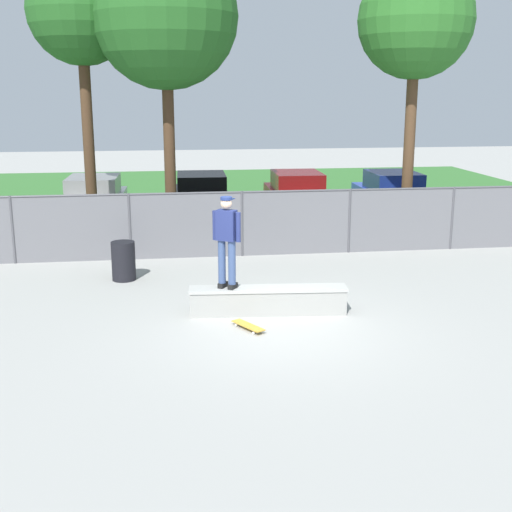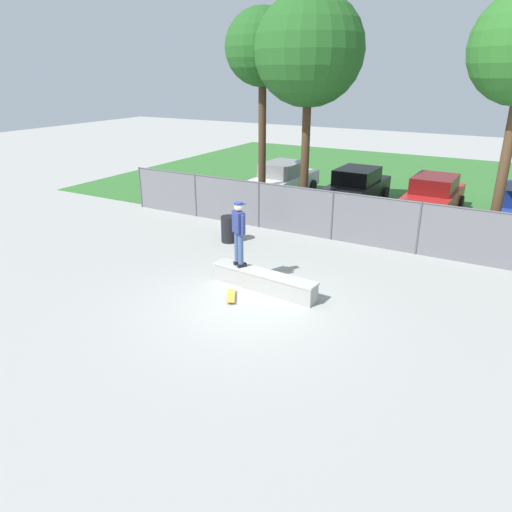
% 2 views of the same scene
% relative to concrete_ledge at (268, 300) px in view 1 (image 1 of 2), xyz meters
% --- Properties ---
extents(ground_plane, '(80.00, 80.00, 0.00)m').
position_rel_concrete_ledge_xyz_m(ground_plane, '(0.06, -0.98, -0.28)').
color(ground_plane, '#9E9E99').
extents(grass_strip, '(29.88, 20.00, 0.02)m').
position_rel_concrete_ledge_xyz_m(grass_strip, '(0.06, 15.23, -0.27)').
color(grass_strip, '#336B2D').
rests_on(grass_strip, ground).
extents(concrete_ledge, '(3.19, 0.74, 0.55)m').
position_rel_concrete_ledge_xyz_m(concrete_ledge, '(0.00, 0.00, 0.00)').
color(concrete_ledge, '#999993').
rests_on(concrete_ledge, ground).
extents(skateboarder, '(0.53, 0.42, 1.84)m').
position_rel_concrete_ledge_xyz_m(skateboarder, '(-0.82, 0.05, 1.31)').
color(skateboarder, black).
rests_on(skateboarder, concrete_ledge).
extents(skateboard, '(0.58, 0.79, 0.09)m').
position_rel_concrete_ledge_xyz_m(skateboard, '(-0.52, -0.88, -0.21)').
color(skateboard, gold).
rests_on(skateboard, ground).
extents(chainlink_fence, '(17.95, 0.07, 1.78)m').
position_rel_concrete_ledge_xyz_m(chainlink_fence, '(0.06, 4.93, 0.69)').
color(chainlink_fence, '#4C4C51').
rests_on(chainlink_fence, ground).
extents(tree_near_left, '(2.99, 2.99, 8.03)m').
position_rel_concrete_ledge_xyz_m(tree_near_left, '(-4.11, 7.34, 6.18)').
color(tree_near_left, '#47301E').
rests_on(tree_near_left, ground).
extents(tree_near_right, '(3.99, 3.99, 8.36)m').
position_rel_concrete_ledge_xyz_m(tree_near_right, '(-1.80, 6.61, 6.06)').
color(tree_near_right, '#47301E').
rests_on(tree_near_right, ground).
extents(tree_mid, '(3.25, 3.25, 7.92)m').
position_rel_concrete_ledge_xyz_m(tree_mid, '(5.12, 6.20, 5.96)').
color(tree_mid, '#513823').
rests_on(tree_mid, ground).
extents(car_white, '(2.12, 4.25, 1.66)m').
position_rel_concrete_ledge_xyz_m(car_white, '(-4.27, 9.78, 0.56)').
color(car_white, silver).
rests_on(car_white, ground).
extents(car_black, '(2.12, 4.25, 1.66)m').
position_rel_concrete_ledge_xyz_m(car_black, '(-0.73, 10.05, 0.56)').
color(car_black, black).
rests_on(car_black, ground).
extents(car_red, '(2.12, 4.25, 1.66)m').
position_rel_concrete_ledge_xyz_m(car_red, '(2.58, 10.04, 0.56)').
color(car_red, '#B21E1E').
rests_on(car_red, ground).
extents(car_blue, '(2.12, 4.25, 1.66)m').
position_rel_concrete_ledge_xyz_m(car_blue, '(5.88, 9.66, 0.56)').
color(car_blue, '#233D9E').
rests_on(car_blue, ground).
extents(trash_bin, '(0.56, 0.56, 0.93)m').
position_rel_concrete_ledge_xyz_m(trash_bin, '(-3.01, 2.94, 0.18)').
color(trash_bin, black).
rests_on(trash_bin, ground).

